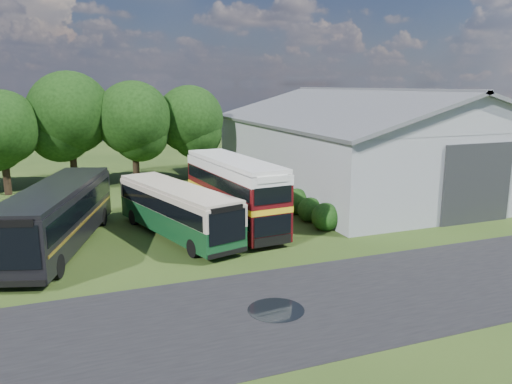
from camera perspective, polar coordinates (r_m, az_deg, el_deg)
name	(u,v)px	position (r m, az deg, el deg)	size (l,w,h in m)	color
ground	(280,277)	(22.77, 2.77, -9.73)	(120.00, 120.00, 0.00)	#1E3510
asphalt_road	(375,293)	(21.73, 13.46, -11.18)	(60.00, 8.00, 0.02)	black
puddle	(276,310)	(19.70, 2.29, -13.37)	(2.20, 2.20, 0.01)	black
storage_shed	(368,138)	(42.66, 12.69, 6.09)	(18.80, 24.80, 8.15)	gray
tree_left_b	(1,128)	(43.13, -27.09, 6.57)	(5.78, 5.78, 8.16)	black
tree_mid	(70,113)	(44.15, -20.53, 8.45)	(6.80, 6.80, 9.60)	black
tree_right_a	(134,118)	(43.54, -13.81, 8.16)	(6.26, 6.26, 8.83)	black
tree_right_b	(190,119)	(45.25, -7.59, 8.23)	(5.98, 5.98, 8.45)	black
shrub_front	(325,229)	(30.23, 7.91, -4.24)	(1.70, 1.70, 1.70)	#194714
shrub_mid	(310,221)	(31.92, 6.17, -3.31)	(1.60, 1.60, 1.60)	#194714
shrub_back	(296,213)	(33.64, 4.62, -2.46)	(1.80, 1.80, 1.80)	#194714
bus_green_single	(177,210)	(28.62, -9.05, -2.02)	(5.15, 10.76, 2.89)	black
bus_maroon_double	(234,194)	(29.87, -2.49, -0.17)	(3.38, 9.98, 4.21)	black
bus_dark_single	(58,216)	(28.09, -21.70, -2.51)	(6.30, 12.43, 3.35)	black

